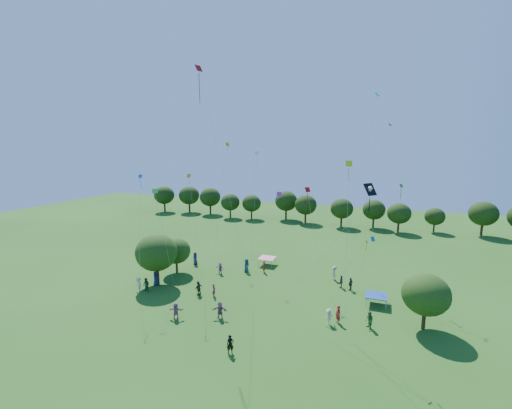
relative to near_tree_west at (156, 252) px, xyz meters
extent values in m
plane|color=#2A5B1B|center=(13.27, -14.64, -4.14)|extent=(160.00, 160.00, 0.00)
cylinder|color=#422B19|center=(0.00, 0.00, -3.14)|extent=(0.41, 0.41, 2.01)
ellipsoid|color=#264513|center=(0.00, 0.00, 0.01)|extent=(5.04, 5.04, 4.53)
cylinder|color=#422B19|center=(-0.07, 4.27, -3.41)|extent=(0.30, 0.30, 1.47)
ellipsoid|color=#264513|center=(-0.07, 4.27, -1.05)|extent=(3.82, 3.82, 3.44)
cylinder|color=#422B19|center=(29.80, 0.02, -3.31)|extent=(0.34, 0.34, 1.65)
ellipsoid|color=#264513|center=(29.80, 0.02, -0.66)|extent=(4.28, 4.28, 3.85)
cylinder|color=#422B19|center=(-27.86, 40.63, -3.06)|extent=(0.44, 0.44, 2.15)
ellipsoid|color=#1D360F|center=(-27.86, 40.63, 0.21)|extent=(5.17, 5.17, 4.65)
cylinder|color=#422B19|center=(-21.39, 42.27, -3.05)|extent=(0.45, 0.45, 2.17)
ellipsoid|color=#1D360F|center=(-21.39, 42.27, 0.25)|extent=(5.22, 5.22, 4.70)
cylinder|color=#422B19|center=(-15.10, 41.92, -3.06)|extent=(0.44, 0.44, 2.15)
ellipsoid|color=#1D360F|center=(-15.10, 41.92, 0.21)|extent=(5.17, 5.17, 4.65)
cylinder|color=#422B19|center=(-8.51, 39.64, -3.21)|extent=(0.38, 0.38, 1.87)
ellipsoid|color=#1D360F|center=(-8.51, 39.64, -0.37)|extent=(4.48, 4.48, 4.03)
cylinder|color=#422B19|center=(-3.29, 40.25, -3.22)|extent=(0.38, 0.38, 1.84)
ellipsoid|color=#1D360F|center=(-3.29, 40.25, -0.42)|extent=(4.42, 4.42, 3.98)
cylinder|color=#422B19|center=(4.44, 42.65, -3.07)|extent=(0.44, 0.44, 2.14)
ellipsoid|color=#1D360F|center=(4.44, 42.65, 0.19)|extent=(5.14, 5.14, 4.63)
cylinder|color=#422B19|center=(9.54, 40.48, -3.13)|extent=(0.42, 0.42, 2.03)
ellipsoid|color=#1D360F|center=(9.54, 40.48, -0.05)|extent=(4.86, 4.86, 4.37)
cylinder|color=#422B19|center=(17.51, 39.36, -3.16)|extent=(0.40, 0.40, 1.96)
ellipsoid|color=#1D360F|center=(17.51, 39.36, -0.18)|extent=(4.71, 4.71, 4.24)
cylinder|color=#422B19|center=(23.89, 40.90, -3.18)|extent=(0.39, 0.39, 1.91)
ellipsoid|color=#1D360F|center=(23.89, 40.90, -0.27)|extent=(4.59, 4.59, 4.13)
cylinder|color=#422B19|center=(28.69, 38.72, -3.19)|extent=(0.39, 0.39, 1.89)
ellipsoid|color=#1D360F|center=(28.69, 38.72, -0.32)|extent=(4.54, 4.54, 4.08)
cylinder|color=#422B19|center=(35.35, 41.26, -3.35)|extent=(0.33, 0.33, 1.58)
ellipsoid|color=#1D360F|center=(35.35, 41.26, -0.94)|extent=(3.80, 3.80, 3.42)
cylinder|color=#422B19|center=(43.54, 41.49, -3.07)|extent=(0.44, 0.44, 2.13)
ellipsoid|color=#1D360F|center=(43.54, 41.49, 0.17)|extent=(5.12, 5.12, 4.61)
cube|color=red|center=(10.41, 11.46, -3.09)|extent=(2.20, 2.20, 0.08)
cylinder|color=#999999|center=(9.41, 10.46, -3.59)|extent=(0.05, 0.05, 1.10)
cylinder|color=#999999|center=(11.41, 10.46, -3.59)|extent=(0.05, 0.05, 1.10)
cylinder|color=#999999|center=(9.41, 12.46, -3.59)|extent=(0.05, 0.05, 1.10)
cylinder|color=#999999|center=(11.41, 12.46, -3.59)|extent=(0.05, 0.05, 1.10)
cube|color=navy|center=(25.51, 3.80, -3.09)|extent=(2.20, 2.20, 0.08)
cylinder|color=#999999|center=(24.51, 2.80, -3.59)|extent=(0.05, 0.05, 1.10)
cylinder|color=#999999|center=(26.51, 2.80, -3.59)|extent=(0.05, 0.05, 1.10)
cylinder|color=#999999|center=(24.51, 4.80, -3.59)|extent=(0.05, 0.05, 1.10)
cylinder|color=#999999|center=(26.51, 4.80, -3.59)|extent=(0.05, 0.05, 1.10)
imported|color=black|center=(14.46, -9.83, -3.33)|extent=(0.72, 0.64, 1.62)
imported|color=navy|center=(0.59, 8.03, -3.23)|extent=(0.52, 0.92, 1.83)
imported|color=#9F1D44|center=(8.14, -0.63, -3.38)|extent=(0.50, 0.64, 1.52)
imported|color=#245532|center=(0.07, -2.28, -3.30)|extent=(0.87, 0.54, 1.68)
imported|color=beige|center=(-0.74, -2.67, -3.26)|extent=(1.26, 0.91, 1.76)
imported|color=#362D2B|center=(22.55, 6.61, -3.34)|extent=(0.74, 1.03, 1.59)
imported|color=#AA639B|center=(5.63, 5.94, -3.36)|extent=(1.55, 0.96, 1.56)
imported|color=#1A324B|center=(8.70, 7.81, -3.20)|extent=(0.76, 1.03, 1.87)
imported|color=maroon|center=(22.15, -1.67, -3.24)|extent=(0.76, 0.79, 1.80)
imported|color=#255639|center=(6.04, -0.63, -3.36)|extent=(0.62, 0.86, 1.56)
imported|color=beige|center=(21.35, -2.17, -3.36)|extent=(1.07, 1.01, 1.56)
imported|color=#3E3331|center=(21.42, 7.01, -3.35)|extent=(0.45, 0.95, 1.59)
imported|color=#9E5C8D|center=(6.93, -6.43, -3.31)|extent=(1.64, 0.93, 1.66)
imported|color=navy|center=(-0.08, -0.32, -3.24)|extent=(1.00, 0.86, 1.79)
imported|color=maroon|center=(11.07, 8.37, -3.32)|extent=(0.52, 0.69, 1.65)
imported|color=#2E6129|center=(25.03, -1.68, -3.29)|extent=(0.81, 0.95, 1.70)
imported|color=#ADA08B|center=(20.29, 9.28, -3.24)|extent=(0.88, 1.29, 1.81)
imported|color=#36302B|center=(6.34, -0.91, -3.31)|extent=(0.77, 1.06, 1.65)
imported|color=#824C67|center=(10.99, -4.82, -3.29)|extent=(1.66, 0.84, 1.70)
cube|color=black|center=(24.50, -3.31, 9.25)|extent=(1.17, 1.31, 0.99)
cube|color=black|center=(24.50, -3.26, 7.93)|extent=(0.11, 0.27, 1.18)
sphere|color=white|center=(24.50, -3.37, 9.35)|extent=(0.36, 0.36, 0.36)
cylinder|color=white|center=(24.50, -3.37, 9.07)|extent=(0.26, 0.50, 0.33)
cylinder|color=white|center=(24.50, -3.37, 9.07)|extent=(0.26, 0.50, 0.33)
cylinder|color=beige|center=(20.85, -2.41, 2.97)|extent=(7.33, 1.82, 11.62)
cube|color=red|center=(7.03, -0.81, 20.72)|extent=(0.61, 0.85, 0.67)
cube|color=red|center=(7.03, -0.76, 18.74)|extent=(0.34, 0.60, 2.94)
cylinder|color=beige|center=(9.78, -0.44, 8.78)|extent=(5.52, 0.77, 23.24)
cube|color=red|center=(17.07, 6.71, 7.71)|extent=(0.68, 0.69, 0.55)
cube|color=red|center=(17.07, 6.76, 6.66)|extent=(0.07, 0.29, 1.28)
cylinder|color=beige|center=(18.01, 6.77, 2.30)|extent=(1.90, 0.12, 10.29)
cube|color=orange|center=(24.09, 6.41, 2.05)|extent=(0.28, 0.39, 0.32)
cube|color=orange|center=(24.09, 6.46, 1.39)|extent=(0.15, 0.20, 0.86)
cylinder|color=beige|center=(22.72, 7.28, -0.47)|extent=(2.77, 1.76, 4.75)
cube|color=#C6CF12|center=(22.70, -3.54, 11.39)|extent=(0.59, 0.42, 0.49)
cube|color=#C6CF12|center=(22.70, -3.49, 10.45)|extent=(0.17, 0.26, 1.17)
cylinder|color=beige|center=(22.82, -3.37, 4.16)|extent=(0.25, 0.36, 14.00)
cube|color=#2B8918|center=(27.43, 9.19, 8.33)|extent=(0.45, 0.46, 0.38)
cube|color=#2B8918|center=(27.43, 9.24, 7.38)|extent=(0.07, 0.30, 1.34)
cylinder|color=beige|center=(24.43, 8.63, 2.66)|extent=(6.02, 1.14, 11.00)
cube|color=blue|center=(0.56, -2.83, 9.58)|extent=(0.45, 0.30, 0.36)
cube|color=blue|center=(0.56, -2.78, 8.66)|extent=(0.20, 0.28, 1.31)
cylinder|color=beige|center=(0.02, -2.78, 3.29)|extent=(1.11, 0.12, 12.25)
cube|color=#891891|center=(11.44, 13.65, 6.00)|extent=(0.80, 0.64, 0.55)
cylinder|color=beige|center=(10.02, 11.26, 1.44)|extent=(2.87, 4.81, 8.56)
cube|color=silver|center=(9.32, 10.09, 11.92)|extent=(0.63, 0.51, 0.45)
cube|color=silver|center=(9.32, 10.14, 11.10)|extent=(0.14, 0.22, 0.94)
cylinder|color=beige|center=(9.23, 9.43, 4.43)|extent=(0.20, 1.33, 14.53)
cube|color=#0D91C9|center=(24.08, 13.90, 19.21)|extent=(0.65, 0.76, 0.50)
cylinder|color=beige|center=(22.64, 10.98, 8.05)|extent=(2.91, 5.87, 21.79)
cube|color=red|center=(25.81, 11.75, 15.36)|extent=(0.41, 0.43, 0.28)
cylinder|color=beige|center=(23.73, 9.83, 6.19)|extent=(4.17, 3.87, 18.06)
cube|color=yellow|center=(3.27, 13.77, 13.07)|extent=(0.58, 0.70, 0.56)
cube|color=yellow|center=(3.27, 13.82, 12.34)|extent=(0.10, 0.16, 0.66)
cylinder|color=beige|center=(2.86, 12.07, 4.98)|extent=(0.84, 3.41, 15.65)
cube|color=#CD9412|center=(5.34, -0.66, 9.60)|extent=(0.45, 0.27, 0.38)
cube|color=#CD9412|center=(5.34, -0.61, 8.93)|extent=(0.16, 0.18, 0.79)
cylinder|color=beige|center=(6.05, -0.60, 3.29)|extent=(1.44, 0.14, 12.27)
cube|color=#1B9627|center=(1.84, -2.10, 7.92)|extent=(0.73, 0.69, 0.46)
cylinder|color=beige|center=(2.33, -1.45, 2.42)|extent=(1.00, 1.31, 10.51)
cube|color=#1164B3|center=(24.98, -4.53, 5.32)|extent=(0.41, 0.44, 0.38)
cylinder|color=beige|center=(23.80, -4.04, 1.16)|extent=(2.37, 0.99, 8.00)
camera|label=1|loc=(25.59, -33.28, 12.86)|focal=24.00mm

